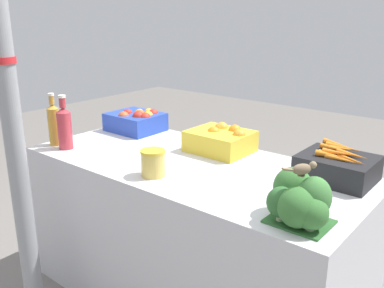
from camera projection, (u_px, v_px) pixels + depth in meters
The scene contains 10 objects.
market_table at pixel (192, 234), 2.30m from camera, with size 1.77×0.80×0.82m, color silver.
support_pole at pixel (4, 62), 1.86m from camera, with size 0.10×0.10×2.68m.
apple_crate at pixel (136, 121), 2.73m from camera, with size 0.32×0.27×0.15m.
orange_crate at pixel (221, 140), 2.34m from camera, with size 0.32×0.27×0.14m.
carrot_crate at pixel (337, 166), 1.94m from camera, with size 0.32×0.28×0.15m.
broccoli_pile at pixel (299, 200), 1.53m from camera, with size 0.25×0.24×0.19m.
juice_bottle_amber at pixel (54, 124), 2.43m from camera, with size 0.06×0.06×0.30m.
juice_bottle_ruby at pixel (65, 127), 2.36m from camera, with size 0.08×0.08×0.30m.
pickle_jar at pixel (153, 163), 1.99m from camera, with size 0.12×0.12×0.13m.
sparrow_bird at pixel (303, 169), 1.49m from camera, with size 0.09×0.12×0.05m.
Camera 1 is at (1.29, -1.59, 1.56)m, focal length 40.00 mm.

